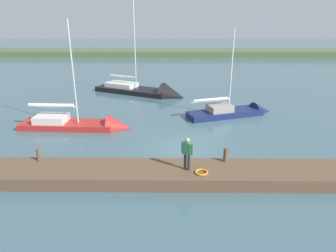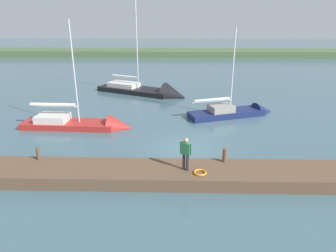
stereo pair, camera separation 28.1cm
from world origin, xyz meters
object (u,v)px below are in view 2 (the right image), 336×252
at_px(person_on_dock, 186,152).
at_px(sailboat_far_right, 237,114).
at_px(sailboat_inner_slip, 151,93).
at_px(life_ring_buoy, 200,173).
at_px(mooring_post_near, 38,154).
at_px(mooring_post_far, 225,155).
at_px(sailboat_near_dock, 85,126).

bearing_deg(person_on_dock, sailboat_far_right, -174.16).
height_order(sailboat_inner_slip, person_on_dock, sailboat_inner_slip).
height_order(life_ring_buoy, sailboat_inner_slip, sailboat_inner_slip).
distance_m(sailboat_inner_slip, person_on_dock, 18.65).
height_order(mooring_post_near, life_ring_buoy, mooring_post_near).
xyz_separation_m(mooring_post_far, sailboat_near_dock, (9.58, -6.85, -0.90)).
relative_size(sailboat_near_dock, sailboat_inner_slip, 0.74).
height_order(mooring_post_near, mooring_post_far, mooring_post_far).
bearing_deg(mooring_post_far, life_ring_buoy, 43.71).
bearing_deg(mooring_post_near, life_ring_buoy, 171.24).
bearing_deg(sailboat_near_dock, life_ring_buoy, -42.42).
xyz_separation_m(mooring_post_near, sailboat_near_dock, (-0.50, -6.85, -0.86)).
relative_size(mooring_post_near, sailboat_far_right, 0.08).
bearing_deg(sailboat_near_dock, mooring_post_far, -32.96).
distance_m(mooring_post_far, life_ring_buoy, 1.96).
height_order(mooring_post_far, person_on_dock, person_on_dock).
bearing_deg(sailboat_far_right, person_on_dock, -132.39).
xyz_separation_m(mooring_post_near, person_on_dock, (-7.96, 0.97, 0.67)).
relative_size(sailboat_far_right, sailboat_inner_slip, 0.68).
height_order(sailboat_near_dock, person_on_dock, sailboat_near_dock).
xyz_separation_m(mooring_post_near, sailboat_inner_slip, (-4.76, -17.35, -0.83)).
height_order(mooring_post_far, sailboat_far_right, sailboat_far_right).
xyz_separation_m(mooring_post_far, sailboat_far_right, (-2.63, -10.19, -0.91)).
relative_size(mooring_post_far, sailboat_inner_slip, 0.06).
distance_m(mooring_post_far, person_on_dock, 2.41).
bearing_deg(sailboat_far_right, mooring_post_near, -160.63).
height_order(life_ring_buoy, person_on_dock, person_on_dock).
distance_m(sailboat_far_right, sailboat_near_dock, 12.65).
bearing_deg(sailboat_inner_slip, sailboat_far_right, -17.02).
distance_m(sailboat_far_right, sailboat_inner_slip, 10.69).
distance_m(life_ring_buoy, sailboat_near_dock, 11.59).
relative_size(sailboat_inner_slip, person_on_dock, 6.80).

